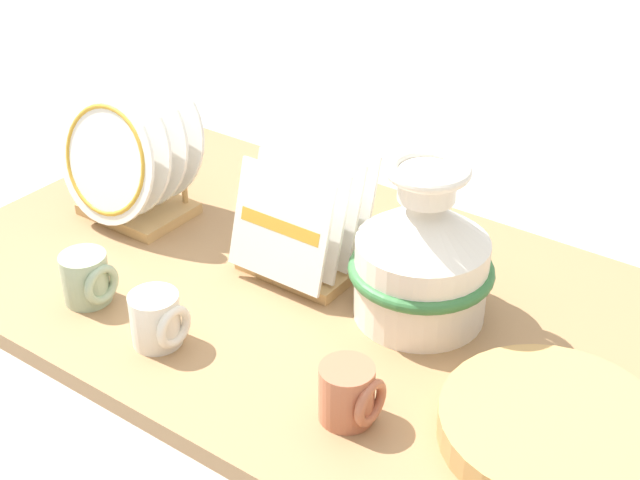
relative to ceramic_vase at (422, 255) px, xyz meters
name	(u,v)px	position (x,y,z in m)	size (l,w,h in m)	color
display_table	(320,322)	(-0.18, -0.05, -0.19)	(1.46, 0.83, 0.65)	#9E754C
ceramic_vase	(422,255)	(0.00, 0.00, 0.00)	(0.25, 0.25, 0.29)	white
dish_rack_round_plates	(129,165)	(-0.65, -0.04, 0.00)	(0.26, 0.22, 0.27)	tan
dish_rack_square_plates	(304,231)	(-0.25, 0.00, -0.04)	(0.21, 0.20, 0.22)	tan
wicker_charger_stack	(552,427)	(0.31, -0.15, -0.10)	(0.33, 0.33, 0.04)	tan
mug_terracotta_glaze	(349,394)	(0.05, -0.29, -0.07)	(0.09, 0.08, 0.09)	#B76647
mug_cream_glaze	(158,320)	(-0.31, -0.32, -0.07)	(0.09, 0.08, 0.09)	silver
mug_sage_glaze	(87,279)	(-0.49, -0.30, -0.07)	(0.09, 0.08, 0.09)	#9EB28E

